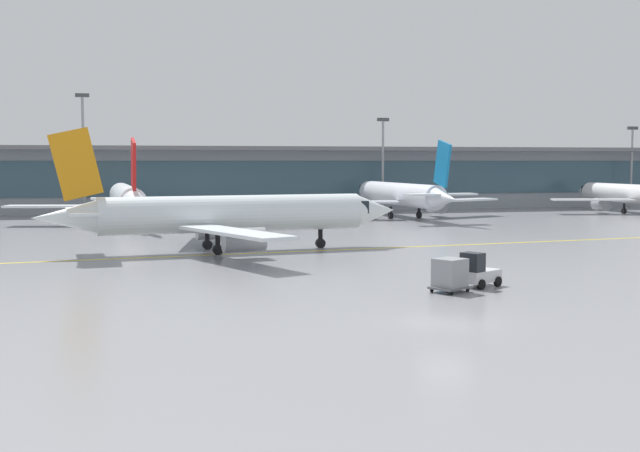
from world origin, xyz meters
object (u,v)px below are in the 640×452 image
Objects in this scene: gate_airplane_1 at (127,198)px; apron_light_mast_1 at (83,150)px; baggage_tug at (478,272)px; taxiing_regional_jet at (229,215)px; gate_airplane_2 at (401,195)px; gate_airplane_3 at (630,194)px; cargo_dolly_lead at (450,274)px; apron_light_mast_3 at (632,163)px; apron_light_mast_2 at (383,160)px.

gate_airplane_1 is 15.18m from apron_light_mast_1.
gate_airplane_1 is 58.28m from baggage_tug.
gate_airplane_2 is at bearing 45.45° from taxiing_regional_jet.
baggage_tug is (-14.44, -56.02, -2.10)m from gate_airplane_2.
gate_airplane_3 is (35.38, 1.65, -0.29)m from gate_airplane_2.
apron_light_mast_3 is (60.59, 71.20, 6.11)m from cargo_dolly_lead.
cargo_dolly_lead is at bearing -130.40° from apron_light_mast_3.
taxiing_regional_jet reaches higher than gate_airplane_2.
apron_light_mast_2 reaches higher than taxiing_regional_jet.
gate_airplane_3 reaches higher than cargo_dolly_lead.
gate_airplane_3 is 0.89× the size of taxiing_regional_jet.
gate_airplane_2 is 0.99× the size of taxiing_regional_jet.
gate_airplane_1 reaches higher than gate_airplane_3.
apron_light_mast_1 reaches higher than baggage_tug.
cargo_dolly_lead is at bearing -165.99° from gate_airplane_1.
gate_airplane_3 is at bearing -18.55° from apron_light_mast_2.
gate_airplane_3 is 76.95m from apron_light_mast_1.
baggage_tug is 0.23× the size of apron_light_mast_3.
apron_light_mast_1 is at bearing 80.66° from baggage_tug.
baggage_tug is at bearing -68.66° from apron_light_mast_1.
apron_light_mast_1 reaches higher than gate_airplane_1.
apron_light_mast_1 is at bearing 69.38° from gate_airplane_2.
baggage_tug is at bearing -163.38° from gate_airplane_1.
taxiing_regional_jet is at bearing 82.23° from cargo_dolly_lead.
cargo_dolly_lead is (9.89, -23.40, -1.98)m from taxiing_regional_jet.
apron_light_mast_3 is at bearing 19.48° from baggage_tug.
apron_light_mast_1 is (-76.10, 9.59, 6.21)m from gate_airplane_3.
cargo_dolly_lead is (-52.16, -59.06, -1.64)m from gate_airplane_3.
gate_airplane_1 is at bearing 80.12° from baggage_tug.
gate_airplane_3 is at bearing -91.56° from gate_airplane_1.
apron_light_mast_2 is (18.43, 70.38, 6.53)m from cargo_dolly_lead.
apron_light_mast_3 is at bearing -36.03° from gate_airplane_3.
apron_light_mast_3 is (70.48, 47.80, 4.14)m from taxiing_regional_jet.
apron_light_mast_1 is (-5.59, 12.81, 5.92)m from gate_airplane_1.
baggage_tug is at bearing 137.91° from gate_airplane_3.
gate_airplane_2 is at bearing -162.52° from apron_light_mast_3.
apron_light_mast_3 is (8.43, 12.15, 4.47)m from gate_airplane_3.
gate_airplane_1 is 70.58m from gate_airplane_3.
gate_airplane_1 is at bearing -66.43° from apron_light_mast_1.
cargo_dolly_lead is 0.16× the size of apron_light_mast_1.
apron_light_mast_1 is at bearing 78.54° from cargo_dolly_lead.
gate_airplane_2 is 13.86m from apron_light_mast_2.
gate_airplane_2 is 1.83× the size of apron_light_mast_1.
gate_airplane_2 is at bearing 91.41° from gate_airplane_3.
gate_airplane_3 is at bearing 23.44° from taxiing_regional_jet.
apron_light_mast_2 is at bearing 44.65° from cargo_dolly_lead.
apron_light_mast_3 is at bearing -83.16° from gate_airplane_1.
taxiing_regional_jet reaches higher than baggage_tug.
gate_airplane_1 is 39.81m from apron_light_mast_2.
gate_airplane_3 is at bearing -124.77° from apron_light_mast_3.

